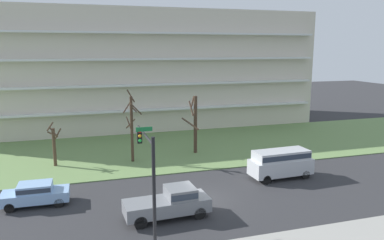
{
  "coord_description": "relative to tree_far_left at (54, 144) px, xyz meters",
  "views": [
    {
      "loc": [
        -7.96,
        -23.64,
        10.62
      ],
      "look_at": [
        1.03,
        6.0,
        4.63
      ],
      "focal_mm": 34.89,
      "sensor_mm": 36.0,
      "label": 1
    }
  ],
  "objects": [
    {
      "name": "tree_far_left",
      "position": [
        0.0,
        0.0,
        0.0
      ],
      "size": [
        1.3,
        1.25,
        4.07
      ],
      "color": "#4C3828",
      "rests_on": "ground"
    },
    {
      "name": "grass_lawn_strip",
      "position": [
        10.4,
        2.83,
        -2.06
      ],
      "size": [
        80.0,
        16.0,
        0.08
      ],
      "primitive_type": "cube",
      "color": "#66844C",
      "rests_on": "ground"
    },
    {
      "name": "tree_left",
      "position": [
        6.92,
        -0.7,
        1.4
      ],
      "size": [
        1.75,
        1.76,
        6.95
      ],
      "color": "#423023",
      "rests_on": "ground"
    },
    {
      "name": "ground",
      "position": [
        10.4,
        -11.17,
        -2.1
      ],
      "size": [
        160.0,
        160.0,
        0.0
      ],
      "primitive_type": "plane",
      "color": "#2D2D30"
    },
    {
      "name": "sedan_blue_center_left",
      "position": [
        -0.83,
        -8.67,
        -1.23
      ],
      "size": [
        4.44,
        1.89,
        1.57
      ],
      "rotation": [
        0.0,
        0.0,
        3.12
      ],
      "color": "#8CB2E0",
      "rests_on": "ground"
    },
    {
      "name": "apartment_building",
      "position": [
        10.4,
        17.74,
        5.66
      ],
      "size": [
        47.24,
        14.77,
        15.51
      ],
      "color": "beige",
      "rests_on": "ground"
    },
    {
      "name": "traffic_signal_mast",
      "position": [
        5.66,
        -16.27,
        2.28
      ],
      "size": [
        0.9,
        4.63,
        6.47
      ],
      "color": "black",
      "rests_on": "ground"
    },
    {
      "name": "van_silver_near_left",
      "position": [
        18.05,
        -8.67,
        -0.71
      ],
      "size": [
        5.28,
        2.21,
        2.36
      ],
      "rotation": [
        0.0,
        0.0,
        3.18
      ],
      "color": "#B7BABF",
      "rests_on": "ground"
    },
    {
      "name": "tree_center",
      "position": [
        13.42,
        0.42,
        1.04
      ],
      "size": [
        1.65,
        2.01,
        5.92
      ],
      "color": "#423023",
      "rests_on": "ground"
    },
    {
      "name": "pickup_gray_center_right",
      "position": [
        7.58,
        -13.16,
        -1.09
      ],
      "size": [
        5.49,
        2.27,
        1.95
      ],
      "rotation": [
        0.0,
        0.0,
        0.05
      ],
      "color": "slate",
      "rests_on": "ground"
    }
  ]
}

